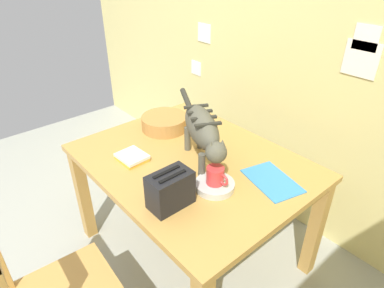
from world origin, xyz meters
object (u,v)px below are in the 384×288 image
Objects in this scene: coffee_mug at (216,176)px; book_stack at (132,157)px; magazine at (272,181)px; dining_table at (192,172)px; saucer_bowl at (215,185)px; cat at (202,129)px; toaster at (170,190)px; wicker_basket at (164,122)px.

coffee_mug is 0.52m from book_stack.
coffee_mug is 0.31m from magazine.
dining_table is 0.30m from saucer_bowl.
coffee_mug is at bearing 90.38° from cat.
toaster is (0.22, -0.32, 0.17)m from dining_table.
cat is at bearing 154.35° from saucer_bowl.
dining_table is 0.46m from magazine.
wicker_basket is (-0.66, 0.19, -0.03)m from coffee_mug.
saucer_bowl is 0.06m from coffee_mug.
dining_table is 0.42m from toaster.
coffee_mug is 0.65× the size of toaster.
wicker_basket is 0.75m from toaster.
coffee_mug is (0.00, 0.00, 0.06)m from saucer_bowl.
magazine is 1.47× the size of toaster.
dining_table is 1.94× the size of cat.
cat is at bearing -11.00° from wicker_basket.
dining_table is at bearing -14.78° from wicker_basket.
saucer_bowl is 0.69m from wicker_basket.
magazine is 1.00× the size of wicker_basket.
toaster is at bearing 50.91° from cat.
book_stack is 0.40m from wicker_basket.
toaster is at bearing -101.32° from coffee_mug.
dining_table is 4.29× the size of wicker_basket.
toaster is at bearing -34.55° from wicker_basket.
wicker_basket is at bearing 145.45° from toaster.
cat is 3.32× the size of saucer_bowl.
magazine is at bearing 140.31° from cat.
cat reaches higher than dining_table.
dining_table is at bearing 124.78° from toaster.
coffee_mug reaches higher than book_stack.
wicker_basket is 1.47× the size of toaster.
coffee_mug reaches higher than dining_table.
cat is 0.39m from toaster.
coffee_mug reaches higher than magazine.
coffee_mug is at bearing 0.00° from saucer_bowl.
toaster is at bearing -55.22° from dining_table.
toaster reaches higher than coffee_mug.
dining_table is at bearing 163.06° from coffee_mug.
wicker_basket is at bearing 116.41° from book_stack.
coffee_mug is 0.78× the size of book_stack.
cat is 5.02× the size of coffee_mug.
saucer_bowl is 0.67× the size of wicker_basket.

